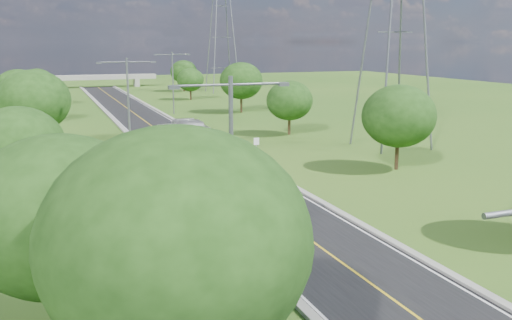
{
  "coord_description": "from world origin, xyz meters",
  "views": [
    {
      "loc": [
        -14.41,
        -13.45,
        11.56
      ],
      "look_at": [
        0.24,
        25.07,
        3.0
      ],
      "focal_mm": 40.0,
      "sensor_mm": 36.0,
      "label": 1
    }
  ],
  "objects": [
    {
      "name": "curb_left",
      "position": [
        -4.25,
        66.0,
        0.11
      ],
      "size": [
        0.5,
        150.0,
        0.22
      ],
      "primitive_type": "cube",
      "color": "gray",
      "rests_on": "ground"
    },
    {
      "name": "power_tower_far",
      "position": [
        26.0,
        115.0,
        14.01
      ],
      "size": [
        9.0,
        6.4,
        28.0
      ],
      "color": "slate",
      "rests_on": "ground"
    },
    {
      "name": "streetlight_near_left",
      "position": [
        -6.0,
        12.0,
        5.94
      ],
      "size": [
        5.9,
        0.25,
        10.0
      ],
      "color": "slate",
      "rests_on": "ground"
    },
    {
      "name": "tree_ld",
      "position": [
        -17.0,
        74.0,
        4.95
      ],
      "size": [
        6.72,
        6.72,
        7.82
      ],
      "color": "black",
      "rests_on": "ground"
    },
    {
      "name": "speed_limit_sign",
      "position": [
        5.2,
        37.98,
        1.6
      ],
      "size": [
        0.55,
        0.09,
        2.4
      ],
      "color": "slate",
      "rests_on": "ground"
    },
    {
      "name": "tree_lc",
      "position": [
        -15.0,
        50.0,
        5.58
      ],
      "size": [
        7.56,
        7.56,
        8.79
      ],
      "color": "black",
      "rests_on": "ground"
    },
    {
      "name": "tree_le",
      "position": [
        -14.5,
        98.0,
        4.33
      ],
      "size": [
        5.88,
        5.88,
        6.84
      ],
      "color": "black",
      "rests_on": "ground"
    },
    {
      "name": "tree_la",
      "position": [
        -14.0,
        8.0,
        5.27
      ],
      "size": [
        7.14,
        7.14,
        8.3
      ],
      "color": "black",
      "rests_on": "ground"
    },
    {
      "name": "streetlight_mid_left",
      "position": [
        -6.0,
        45.0,
        5.94
      ],
      "size": [
        5.9,
        0.25,
        10.0
      ],
      "color": "slate",
      "rests_on": "ground"
    },
    {
      "name": "tree_rd",
      "position": [
        17.0,
        76.0,
        5.27
      ],
      "size": [
        7.14,
        7.14,
        8.3
      ],
      "color": "black",
      "rests_on": "ground"
    },
    {
      "name": "curb_right",
      "position": [
        4.25,
        66.0,
        0.11
      ],
      "size": [
        0.5,
        150.0,
        0.22
      ],
      "primitive_type": "cube",
      "color": "gray",
      "rests_on": "ground"
    },
    {
      "name": "streetlight_far_right",
      "position": [
        6.0,
        78.0,
        5.94
      ],
      "size": [
        5.9,
        0.25,
        10.0
      ],
      "color": "slate",
      "rests_on": "ground"
    },
    {
      "name": "bus_outbound",
      "position": [
        0.8,
        45.37,
        1.59
      ],
      "size": [
        2.76,
        11.01,
        3.05
      ],
      "primitive_type": "imported",
      "rotation": [
        0.0,
        0.0,
        3.12
      ],
      "color": "beige",
      "rests_on": "road"
    },
    {
      "name": "tree_rf",
      "position": [
        18.0,
        120.0,
        4.64
      ],
      "size": [
        6.3,
        6.3,
        7.33
      ],
      "color": "black",
      "rests_on": "ground"
    },
    {
      "name": "ground",
      "position": [
        0.0,
        60.0,
        0.0
      ],
      "size": [
        260.0,
        260.0,
        0.0
      ],
      "primitive_type": "plane",
      "color": "#2C5618",
      "rests_on": "ground"
    },
    {
      "name": "tree_re",
      "position": [
        14.5,
        100.0,
        4.02
      ],
      "size": [
        5.46,
        5.46,
        6.35
      ],
      "color": "black",
      "rests_on": "ground"
    },
    {
      "name": "overpass",
      "position": [
        0.0,
        140.0,
        2.41
      ],
      "size": [
        30.0,
        3.0,
        3.2
      ],
      "color": "gray",
      "rests_on": "ground"
    },
    {
      "name": "road",
      "position": [
        0.0,
        66.0,
        0.03
      ],
      "size": [
        8.0,
        150.0,
        0.06
      ],
      "primitive_type": "cube",
      "color": "black",
      "rests_on": "ground"
    },
    {
      "name": "tree_rc",
      "position": [
        15.0,
        52.0,
        4.33
      ],
      "size": [
        5.88,
        5.88,
        6.84
      ],
      "color": "black",
      "rests_on": "ground"
    },
    {
      "name": "tree_lb",
      "position": [
        -16.0,
        28.0,
        4.64
      ],
      "size": [
        6.3,
        6.3,
        7.33
      ],
      "color": "black",
      "rests_on": "ground"
    },
    {
      "name": "bus_inbound",
      "position": [
        -0.8,
        43.85,
        1.45
      ],
      "size": [
        4.01,
        10.26,
        2.79
      ],
      "primitive_type": "imported",
      "rotation": [
        0.0,
        0.0,
        0.17
      ],
      "color": "white",
      "rests_on": "road"
    },
    {
      "name": "power_tower_near",
      "position": [
        22.0,
        40.0,
        14.01
      ],
      "size": [
        9.0,
        6.4,
        28.0
      ],
      "color": "slate",
      "rests_on": "ground"
    },
    {
      "name": "tree_lf",
      "position": [
        -11.0,
        2.0,
        5.89
      ],
      "size": [
        7.98,
        7.98,
        9.28
      ],
      "color": "black",
      "rests_on": "ground"
    },
    {
      "name": "tree_rb",
      "position": [
        16.0,
        30.0,
        4.95
      ],
      "size": [
        6.72,
        6.72,
        7.82
      ],
      "color": "black",
      "rests_on": "ground"
    }
  ]
}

